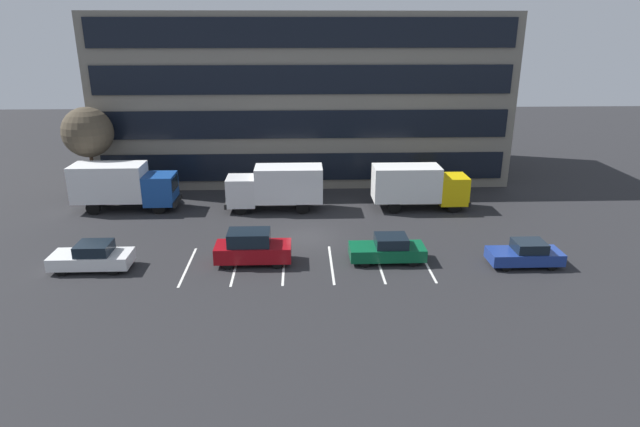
% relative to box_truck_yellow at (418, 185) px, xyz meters
% --- Properties ---
extents(ground_plane, '(120.00, 120.00, 0.00)m').
position_rel_box_truck_yellow_xyz_m(ground_plane, '(-8.53, -5.61, -1.89)').
color(ground_plane, '#262628').
extents(office_building, '(35.30, 13.68, 14.40)m').
position_rel_box_truck_yellow_xyz_m(office_building, '(-8.53, 12.34, 5.31)').
color(office_building, slate).
rests_on(office_building, ground_plane).
extents(lot_markings, '(14.14, 5.40, 0.01)m').
position_rel_box_truck_yellow_xyz_m(lot_markings, '(-8.53, -9.96, -1.89)').
color(lot_markings, silver).
rests_on(lot_markings, ground_plane).
extents(box_truck_yellow, '(7.24, 2.40, 3.36)m').
position_rel_box_truck_yellow_xyz_m(box_truck_yellow, '(0.00, 0.00, 0.00)').
color(box_truck_yellow, yellow).
rests_on(box_truck_yellow, ground_plane).
extents(box_truck_blue, '(7.67, 2.54, 3.55)m').
position_rel_box_truck_yellow_xyz_m(box_truck_blue, '(-22.26, 0.62, 0.11)').
color(box_truck_blue, '#194799').
rests_on(box_truck_blue, ground_plane).
extents(box_truck_white, '(7.29, 2.41, 3.38)m').
position_rel_box_truck_yellow_xyz_m(box_truck_white, '(-10.69, 0.13, 0.01)').
color(box_truck_white, white).
rests_on(box_truck_white, ground_plane).
extents(sedan_white, '(4.49, 1.88, 1.61)m').
position_rel_box_truck_yellow_xyz_m(sedan_white, '(-20.86, -10.09, -1.13)').
color(sedan_white, white).
rests_on(sedan_white, ground_plane).
extents(sedan_forest, '(4.45, 1.86, 1.59)m').
position_rel_box_truck_yellow_xyz_m(sedan_forest, '(-3.76, -9.60, -1.14)').
color(sedan_forest, '#0C5933').
rests_on(sedan_forest, ground_plane).
extents(sedan_navy, '(4.19, 1.75, 1.50)m').
position_rel_box_truck_yellow_xyz_m(sedan_navy, '(4.17, -10.49, -1.18)').
color(sedan_navy, navy).
rests_on(sedan_navy, ground_plane).
extents(suv_maroon, '(4.44, 1.88, 2.01)m').
position_rel_box_truck_yellow_xyz_m(suv_maroon, '(-11.77, -9.57, -0.92)').
color(suv_maroon, maroon).
rests_on(suv_maroon, ground_plane).
extents(bare_tree, '(3.93, 3.93, 7.36)m').
position_rel_box_truck_yellow_xyz_m(bare_tree, '(-25.53, 3.73, 3.49)').
color(bare_tree, '#473323').
rests_on(bare_tree, ground_plane).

